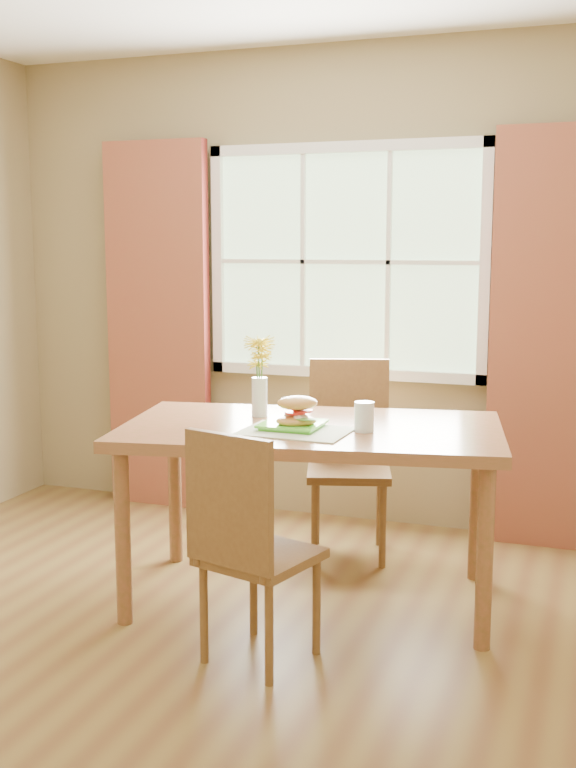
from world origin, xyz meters
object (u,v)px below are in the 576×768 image
Objects in this scene: croissant_sandwich at (297,412)px; dining_table at (311,444)px; chair_far at (349,448)px; water_glass at (364,417)px; chair_near at (247,539)px; flower_vase at (260,366)px.

dining_table is at bearing 51.85° from croissant_sandwich.
chair_far is 7.85× the size of water_glass.
croissant_sandwich is (-0.00, 0.57, 0.38)m from chair_near.
flower_vase reaches higher than croissant_sandwich.
chair_near is at bearing -102.09° from dining_table.
chair_far is at bearing 110.35° from water_glass.
dining_table is 0.29m from water_glass.
water_glass is (0.25, -0.04, 0.14)m from dining_table.
croissant_sandwich is at bearing -110.19° from dining_table.
chair_near is (-0.02, -0.70, -0.22)m from dining_table.
flower_vase is (-0.27, 0.82, 0.53)m from chair_near.
water_glass is at bearing -20.38° from dining_table.
flower_vase is (-0.27, 0.25, 0.15)m from croissant_sandwich.
water_glass is at bearing 82.92° from chair_near.
chair_near is at bearing -118.22° from croissant_sandwich.
croissant_sandwich is (0.00, -0.83, 0.34)m from chair_far.
chair_near is 1.01m from flower_vase.
chair_near is 4.31× the size of croissant_sandwich.
flower_vase reaches higher than chair_far.
dining_table is 8.35× the size of croissant_sandwich.
croissant_sandwich reaches higher than water_glass.
croissant_sandwich is at bearing 105.79° from chair_near.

